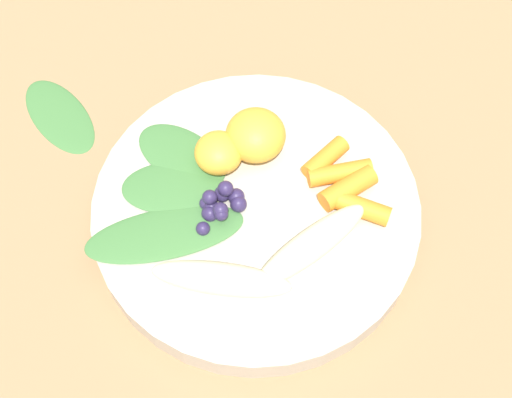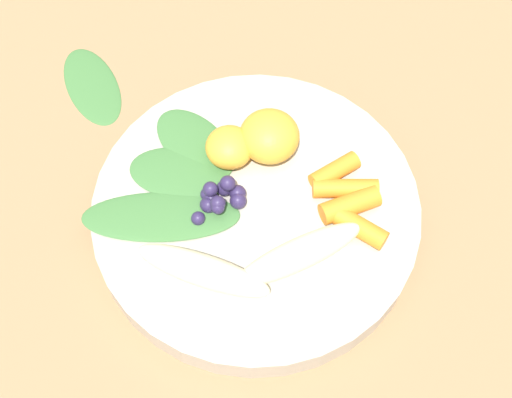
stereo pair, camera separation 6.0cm
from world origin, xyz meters
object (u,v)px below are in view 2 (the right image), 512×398
(bowl, at_px, (256,213))
(banana_peeled_right, at_px, (203,270))
(orange_segment_near, at_px, (229,147))
(kale_leaf_stray, at_px, (92,85))
(banana_peeled_left, at_px, (299,254))

(bowl, distance_m, banana_peeled_right, 0.09)
(orange_segment_near, xyz_separation_m, kale_leaf_stray, (-0.17, 0.04, -0.04))
(orange_segment_near, height_order, kale_leaf_stray, orange_segment_near)
(banana_peeled_left, distance_m, kale_leaf_stray, 0.29)
(bowl, relative_size, kale_leaf_stray, 2.70)
(banana_peeled_left, height_order, orange_segment_near, orange_segment_near)
(banana_peeled_right, xyz_separation_m, orange_segment_near, (-0.03, 0.12, 0.00))
(bowl, xyz_separation_m, banana_peeled_left, (0.05, -0.03, 0.03))
(banana_peeled_right, relative_size, orange_segment_near, 2.67)
(bowl, bearing_deg, banana_peeled_right, -97.96)
(banana_peeled_left, distance_m, banana_peeled_right, 0.08)
(banana_peeled_left, relative_size, banana_peeled_right, 1.00)
(bowl, relative_size, banana_peeled_right, 2.51)
(bowl, height_order, banana_peeled_right, banana_peeled_right)
(orange_segment_near, bearing_deg, bowl, -40.23)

